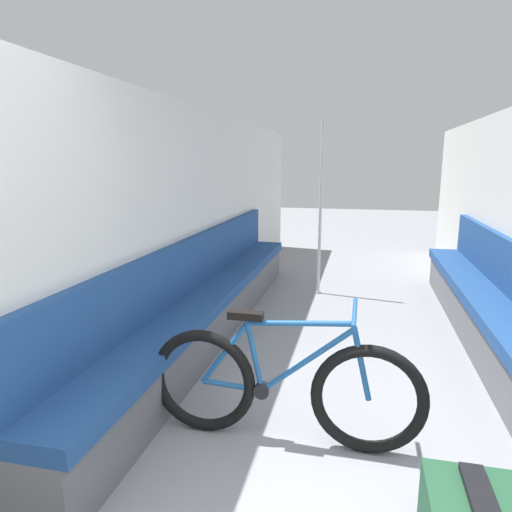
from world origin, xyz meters
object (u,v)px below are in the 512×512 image
(bicycle, at_px, (282,387))
(grab_pole_near, at_px, (320,212))
(bench_seat_row_right, at_px, (499,323))
(bench_seat_row_left, at_px, (211,302))

(bicycle, bearing_deg, grab_pole_near, 72.53)
(bench_seat_row_right, bearing_deg, bench_seat_row_left, 180.00)
(bicycle, bearing_deg, bench_seat_row_right, 25.26)
(bench_seat_row_left, distance_m, bench_seat_row_right, 2.45)
(bench_seat_row_right, height_order, grab_pole_near, grab_pole_near)
(bench_seat_row_right, xyz_separation_m, grab_pole_near, (-1.61, 1.62, 0.69))
(bench_seat_row_left, xyz_separation_m, grab_pole_near, (0.84, 1.62, 0.69))
(bicycle, relative_size, grab_pole_near, 0.77)
(bench_seat_row_left, bearing_deg, bench_seat_row_right, 0.00)
(grab_pole_near, bearing_deg, bicycle, -88.31)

